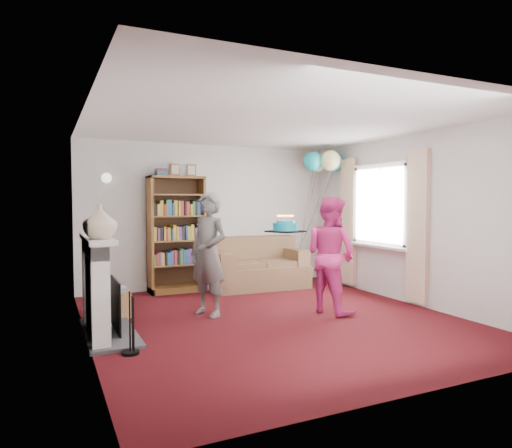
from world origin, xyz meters
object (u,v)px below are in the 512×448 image
bookcase (176,235)px  sofa (257,268)px  person_magenta (331,255)px  birthday_cake (285,227)px  person_striped (208,254)px

bookcase → sofa: (1.39, -0.23, -0.61)m
bookcase → person_magenta: size_ratio=1.35×
sofa → birthday_cake: 2.17m
sofa → person_magenta: bearing=-82.6°
sofa → birthday_cake: size_ratio=4.17×
birthday_cake → bookcase: bearing=112.6°
person_striped → birthday_cake: person_striped is taller
bookcase → birthday_cake: 2.36m
bookcase → sofa: bearing=-9.5°
sofa → person_magenta: size_ratio=1.05×
bookcase → person_magenta: 2.76m
person_magenta → person_striped: bearing=53.5°
person_striped → birthday_cake: size_ratio=4.11×
bookcase → birthday_cake: bookcase is taller
birthday_cake → person_striped: bearing=155.3°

